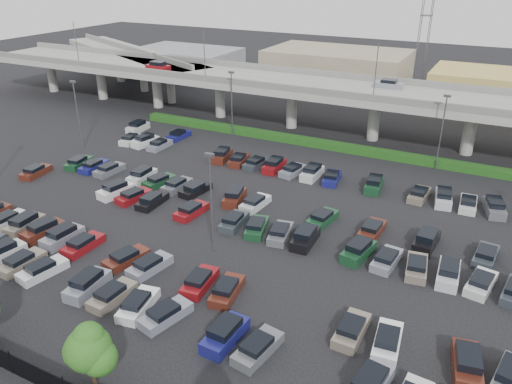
# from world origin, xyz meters

# --- Properties ---
(ground) EXTENTS (280.00, 280.00, 0.00)m
(ground) POSITION_xyz_m (0.00, 0.00, 0.00)
(ground) COLOR black
(overpass) EXTENTS (150.00, 13.00, 15.80)m
(overpass) POSITION_xyz_m (-0.25, 31.99, 6.97)
(overpass) COLOR gray
(overpass) RESTS_ON ground
(on_ramp) EXTENTS (50.93, 30.13, 8.80)m
(on_ramp) POSITION_xyz_m (-52.10, 43.05, 6.86)
(on_ramp) COLOR gray
(on_ramp) RESTS_ON ground
(hedge) EXTENTS (66.00, 1.60, 1.10)m
(hedge) POSITION_xyz_m (0.00, 25.00, 0.55)
(hedge) COLOR #113C11
(hedge) RESTS_ON ground
(fence) EXTENTS (70.00, 0.10, 2.00)m
(fence) POSITION_xyz_m (-0.05, -28.00, 0.90)
(fence) COLOR black
(fence) RESTS_ON ground
(tree_row) EXTENTS (65.07, 3.66, 5.94)m
(tree_row) POSITION_xyz_m (0.70, -26.53, 3.52)
(tree_row) COLOR #332316
(tree_row) RESTS_ON ground
(parked_cars) EXTENTS (62.73, 41.60, 1.67)m
(parked_cars) POSITION_xyz_m (-1.03, -3.80, 0.63)
(parked_cars) COLOR #5B5E63
(parked_cars) RESTS_ON ground
(light_poles) EXTENTS (66.90, 48.38, 10.30)m
(light_poles) POSITION_xyz_m (-4.13, 2.00, 6.24)
(light_poles) COLOR #4E4E53
(light_poles) RESTS_ON ground
(distant_buildings) EXTENTS (138.00, 24.00, 9.00)m
(distant_buildings) POSITION_xyz_m (12.38, 61.81, 3.74)
(distant_buildings) COLOR slate
(distant_buildings) RESTS_ON ground
(comm_tower) EXTENTS (2.40, 2.40, 30.00)m
(comm_tower) POSITION_xyz_m (4.00, 74.00, 15.61)
(comm_tower) COLOR #4E4E53
(comm_tower) RESTS_ON ground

